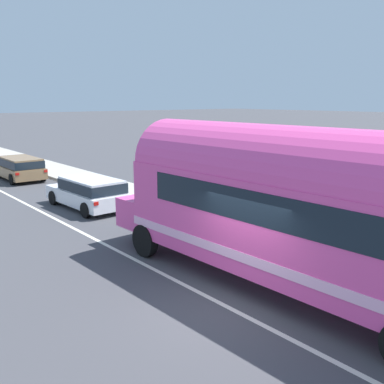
{
  "coord_description": "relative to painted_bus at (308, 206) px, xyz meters",
  "views": [
    {
      "loc": [
        -6.64,
        -6.68,
        4.73
      ],
      "look_at": [
        1.92,
        3.68,
        1.88
      ],
      "focal_mm": 41.27,
      "sensor_mm": 36.0,
      "label": 1
    }
  ],
  "objects": [
    {
      "name": "lane_markings",
      "position": [
        -0.16,
        12.74,
        -2.3
      ],
      "size": [
        3.55,
        80.0,
        0.01
      ],
      "color": "silver",
      "rests_on": "ground"
    },
    {
      "name": "car_second",
      "position": [
        0.16,
        20.41,
        -1.51
      ],
      "size": [
        1.96,
        4.45,
        1.37
      ],
      "color": "olive",
      "rests_on": "ground"
    },
    {
      "name": "ground_plane",
      "position": [
        -1.74,
        0.74,
        -2.3
      ],
      "size": [
        300.0,
        300.0,
        0.0
      ],
      "primitive_type": "plane",
      "color": "#424247"
    },
    {
      "name": "painted_bus",
      "position": [
        0.0,
        0.0,
        0.0
      ],
      "size": [
        2.87,
        12.44,
        4.12
      ],
      "color": "#EA4C9E",
      "rests_on": "ground"
    },
    {
      "name": "sidewalk_slab",
      "position": [
        3.03,
        10.74,
        -2.23
      ],
      "size": [
        2.7,
        90.0,
        0.15
      ],
      "primitive_type": "cube",
      "color": "#ADA89E",
      "rests_on": "ground"
    },
    {
      "name": "car_lead",
      "position": [
        0.15,
        11.42,
        -1.52
      ],
      "size": [
        2.11,
        4.53,
        1.37
      ],
      "color": "white",
      "rests_on": "ground"
    }
  ]
}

